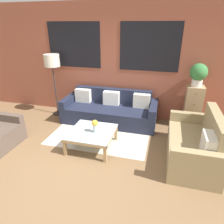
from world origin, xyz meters
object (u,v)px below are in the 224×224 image
Objects in this scene: settee_vintage at (195,145)px; potted_plant at (198,74)px; flower_vase at (95,125)px; drawer_cabinet at (193,107)px; couch_dark at (110,111)px; coffee_table at (92,134)px; floor_lamp at (52,63)px.

potted_plant reaches higher than settee_vintage.
flower_vase is at bearing -176.75° from settee_vintage.
drawer_cabinet reaches higher than flower_vase.
couch_dark is 1.28m from flower_vase.
coffee_table is 0.54× the size of floor_lamp.
settee_vintage is 3.78m from floor_lamp.
settee_vintage is at bearing -19.42° from floor_lamp.
coffee_table is at bearing -177.18° from settee_vintage.
settee_vintage is at bearing 3.25° from flower_vase.
drawer_cabinet is (1.96, 0.23, 0.22)m from couch_dark.
couch_dark is at bearing -173.25° from drawer_cabinet.
flower_vase is at bearing -39.76° from floor_lamp.
potted_plant is at bearing 87.68° from settee_vintage.
potted_plant is (0.00, 0.00, 0.79)m from drawer_cabinet.
potted_plant is (0.06, 1.38, 0.99)m from settee_vintage.
drawer_cabinet is (1.97, 1.47, 0.20)m from coffee_table.
settee_vintage is 1.54× the size of drawer_cabinet.
floor_lamp reaches higher than coffee_table.
flower_vase is (-1.84, -0.10, 0.20)m from settee_vintage.
floor_lamp is (-1.50, 1.30, 1.08)m from coffee_table.
floor_lamp is 3.48m from potted_plant.
potted_plant reaches higher than couch_dark.
drawer_cabinet is at bearing 87.68° from settee_vintage.
potted_plant is (1.97, 1.47, 0.99)m from coffee_table.
drawer_cabinet reaches higher than couch_dark.
settee_vintage is 0.97× the size of floor_lamp.
floor_lamp is at bearing -177.13° from drawer_cabinet.
coffee_table is 0.85× the size of drawer_cabinet.
drawer_cabinet is at bearing 6.75° from couch_dark.
potted_plant is at bearing 38.00° from flower_vase.
settee_vintage is 3.08× the size of potted_plant.
coffee_table is (-1.92, -0.09, -0.00)m from settee_vintage.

